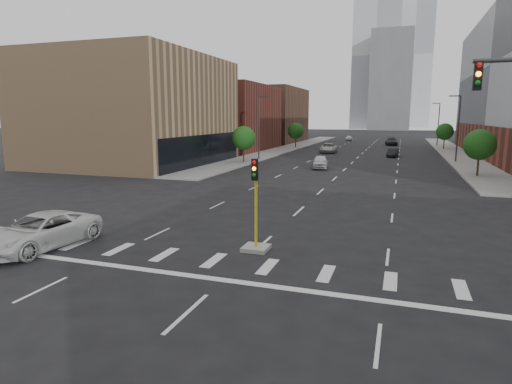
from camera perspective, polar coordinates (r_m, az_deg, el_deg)
The scene contains 23 objects.
ground at distance 13.09m, azimuth -13.53°, elevation -19.05°, with size 400.00×400.00×0.00m, color black.
sidewalk_left_far at distance 86.47m, azimuth 4.47°, elevation 5.91°, with size 5.00×92.00×0.15m, color gray.
sidewalk_right_far at distance 84.25m, azimuth 24.73°, elevation 4.92°, with size 5.00×92.00×0.15m, color gray.
building_left_mid at distance 60.01m, azimuth -15.79°, elevation 10.37°, with size 20.00×24.00×14.00m, color tan.
building_left_far_a at distance 82.79m, azimuth -5.42°, elevation 9.82°, with size 20.00×22.00×12.00m, color brown.
building_left_far_b at distance 107.05m, azimuth 0.36°, elevation 10.18°, with size 20.00×24.00×13.00m, color brown.
tower_left at distance 231.80m, azimuth 15.77°, elevation 16.82°, with size 22.00×22.00×70.00m, color #B2B7BC.
tower_right at distance 271.70m, azimuth 20.27°, elevation 16.60°, with size 20.00×20.00×80.00m, color #B2B7BC.
tower_mid at distance 210.25m, azimuth 17.52°, elevation 13.91°, with size 18.00×18.00×44.00m, color slate.
median_traffic_signal at distance 20.30m, azimuth -0.03°, elevation -5.16°, with size 1.20×1.20×4.40m.
streetlight_right_a at distance 64.97m, azimuth 25.30°, elevation 7.98°, with size 1.60×0.22×9.07m.
streetlight_right_b at distance 99.83m, azimuth 23.11°, elevation 8.54°, with size 1.60×0.22×9.07m.
streetlight_left at distance 62.76m, azimuth 0.46°, elevation 8.89°, with size 1.60×0.22×9.07m.
tree_left_near at distance 58.30m, azimuth -1.66°, elevation 7.21°, with size 3.20×3.20×4.85m.
tree_left_far at distance 87.03m, azimuth 5.31°, elevation 8.12°, with size 3.20×3.20×4.85m.
tree_right_near at distance 50.25m, azimuth 27.68°, elevation 5.61°, with size 3.20×3.20×4.85m.
tree_right_far at distance 89.95m, azimuth 23.87°, elevation 7.37°, with size 3.20×3.20×4.85m.
car_near_left at distance 52.98m, azimuth 8.57°, elevation 3.99°, with size 1.87×4.65×1.58m, color silver.
car_mid_right at distance 70.60m, azimuth 17.77°, elevation 5.01°, with size 1.41×4.04×1.33m, color black.
car_far_left at distance 76.11m, azimuth 9.63°, elevation 5.80°, with size 2.72×5.89×1.64m, color #B2B2B2.
car_deep_right at distance 98.86m, azimuth 17.59°, elevation 6.44°, with size 2.36×5.79×1.68m, color black.
car_distant at distance 114.09m, azimuth 12.30°, elevation 7.02°, with size 1.61×4.00×1.36m, color silver.
parked_minivan at distance 23.21m, azimuth -26.81°, elevation -4.68°, with size 2.76×5.99×1.66m, color silver.
Camera 1 is at (6.31, -9.57, 6.31)m, focal length 30.00 mm.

